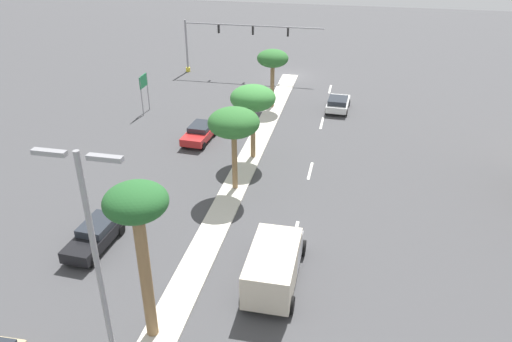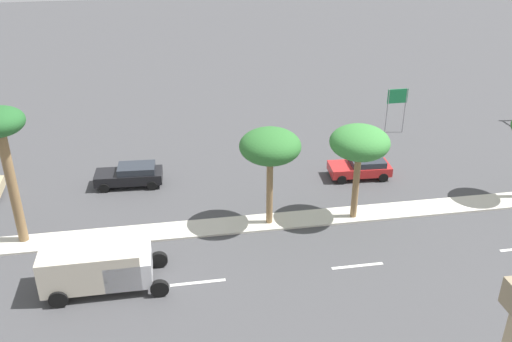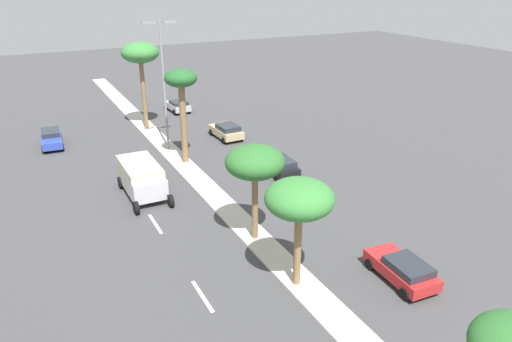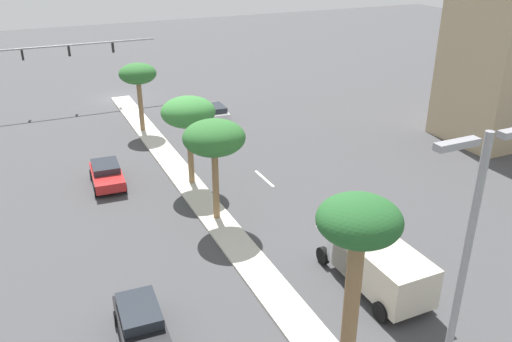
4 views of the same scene
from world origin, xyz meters
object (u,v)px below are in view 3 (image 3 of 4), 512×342
object	(u,v)px
sedan_blue_front	(51,138)
palm_tree_front	(255,163)
palm_tree_left	(299,200)
sedan_red_leading	(403,269)
sedan_black_inboard	(279,165)
sedan_tan_rear	(226,131)
palm_tree_inboard	(181,85)
sedan_silver_outboard	(178,105)
street_lamp_inboard	(163,78)
box_truck	(142,179)
palm_tree_outboard	(140,55)

from	to	relation	value
sedan_blue_front	palm_tree_front	bearing A→B (deg)	-68.76
palm_tree_left	sedan_red_leading	size ratio (longest dim) A/B	1.38
sedan_black_inboard	sedan_tan_rear	world-z (taller)	sedan_tan_rear
palm_tree_inboard	sedan_silver_outboard	size ratio (longest dim) A/B	1.94
palm_tree_inboard	sedan_black_inboard	distance (m)	10.10
street_lamp_inboard	sedan_black_inboard	bearing A→B (deg)	-57.28
palm_tree_front	sedan_silver_outboard	distance (m)	30.51
sedan_tan_rear	palm_tree_inboard	bearing A→B (deg)	-143.02
sedan_tan_rear	street_lamp_inboard	bearing A→B (deg)	-175.39
palm_tree_inboard	street_lamp_inboard	world-z (taller)	street_lamp_inboard
palm_tree_front	sedan_tan_rear	xyz separation A→B (m)	(6.17, 18.26, -4.20)
sedan_silver_outboard	sedan_blue_front	bearing A→B (deg)	-156.93
street_lamp_inboard	sedan_silver_outboard	size ratio (longest dim) A/B	2.77
sedan_silver_outboard	sedan_blue_front	xyz separation A→B (m)	(-14.29, -6.08, 0.03)
sedan_red_leading	sedan_blue_front	world-z (taller)	sedan_blue_front
palm_tree_left	street_lamp_inboard	xyz separation A→B (m)	(0.35, 22.89, 1.68)
sedan_black_inboard	box_truck	xyz separation A→B (m)	(-10.74, 1.02, 0.54)
palm_tree_front	palm_tree_inboard	bearing A→B (deg)	88.08
sedan_black_inboard	palm_tree_inboard	bearing A→B (deg)	135.40
palm_tree_left	sedan_red_leading	world-z (taller)	palm_tree_left
sedan_tan_rear	palm_tree_front	bearing A→B (deg)	-108.67
sedan_silver_outboard	sedan_red_leading	xyz separation A→B (m)	(-0.16, -37.13, 0.01)
palm_tree_inboard	street_lamp_inboard	distance (m)	3.82
street_lamp_inboard	sedan_red_leading	bearing A→B (deg)	-79.29
palm_tree_outboard	sedan_red_leading	world-z (taller)	palm_tree_outboard
palm_tree_outboard	sedan_silver_outboard	distance (m)	9.76
palm_tree_inboard	sedan_blue_front	world-z (taller)	palm_tree_inboard
street_lamp_inboard	box_truck	bearing A→B (deg)	-118.17
palm_tree_front	box_truck	xyz separation A→B (m)	(-4.42, 9.21, -3.67)
sedan_black_inboard	sedan_blue_front	world-z (taller)	sedan_black_inboard
sedan_red_leading	box_truck	world-z (taller)	box_truck
street_lamp_inboard	box_truck	distance (m)	11.05
sedan_black_inboard	sedan_blue_front	distance (m)	21.94
sedan_tan_rear	sedan_blue_front	size ratio (longest dim) A/B	0.90
palm_tree_outboard	sedan_black_inboard	world-z (taller)	palm_tree_outboard
palm_tree_left	sedan_black_inboard	world-z (taller)	palm_tree_left
sedan_blue_front	street_lamp_inboard	bearing A→B (deg)	-32.28
sedan_blue_front	sedan_silver_outboard	bearing A→B (deg)	23.07
sedan_silver_outboard	sedan_black_inboard	world-z (taller)	sedan_black_inboard
palm_tree_left	palm_tree_front	size ratio (longest dim) A/B	0.99
palm_tree_left	sedan_black_inboard	bearing A→B (deg)	63.95
sedan_tan_rear	sedan_black_inboard	bearing A→B (deg)	-89.14
palm_tree_front	sedan_black_inboard	world-z (taller)	palm_tree_front
palm_tree_front	box_truck	size ratio (longest dim) A/B	0.98
palm_tree_left	sedan_black_inboard	xyz separation A→B (m)	(6.51, 13.31, -4.13)
sedan_blue_front	palm_tree_outboard	bearing A→B (deg)	7.61
sedan_silver_outboard	sedan_blue_front	world-z (taller)	sedan_blue_front
palm_tree_left	sedan_silver_outboard	bearing A→B (deg)	81.42
palm_tree_left	sedan_red_leading	distance (m)	6.96
box_truck	palm_tree_left	bearing A→B (deg)	-73.56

